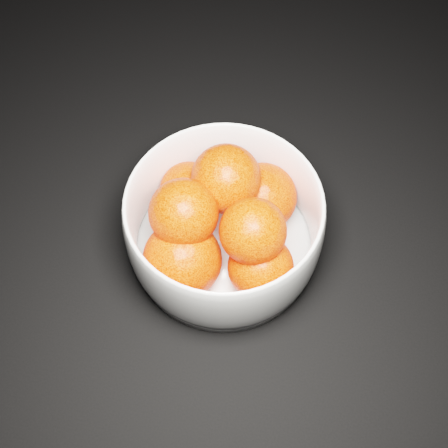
# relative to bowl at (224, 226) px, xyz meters

# --- Properties ---
(ground) EXTENTS (3.00, 3.00, 0.00)m
(ground) POSITION_rel_bowl_xyz_m (-0.25, 0.08, -0.05)
(ground) COLOR black
(ground) RESTS_ON ground
(bowl) EXTENTS (0.20, 0.20, 0.10)m
(bowl) POSITION_rel_bowl_xyz_m (0.00, 0.00, 0.00)
(bowl) COLOR white
(bowl) RESTS_ON ground
(orange_pile) EXTENTS (0.15, 0.16, 0.11)m
(orange_pile) POSITION_rel_bowl_xyz_m (-0.00, -0.00, 0.01)
(orange_pile) COLOR #FF340D
(orange_pile) RESTS_ON bowl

